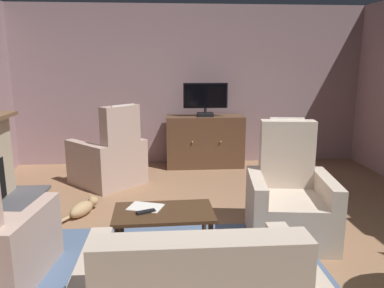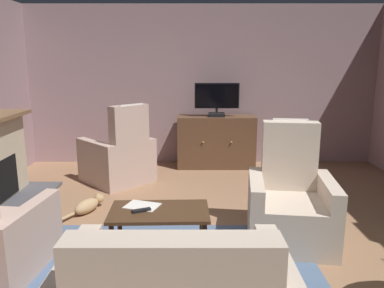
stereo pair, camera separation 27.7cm
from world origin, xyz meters
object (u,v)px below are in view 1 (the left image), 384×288
at_px(tv_cabinet, 205,143).
at_px(coffee_table, 164,217).
at_px(armchair_beside_cabinet, 109,160).
at_px(television, 205,99).
at_px(armchair_by_fireplace, 289,203).
at_px(folded_newspaper, 146,207).
at_px(tv_remote, 146,212).
at_px(cat, 83,208).

height_order(tv_cabinet, coffee_table, tv_cabinet).
relative_size(coffee_table, armchair_beside_cabinet, 0.75).
bearing_deg(tv_cabinet, armchair_beside_cabinet, -150.34).
height_order(television, armchair_by_fireplace, television).
bearing_deg(armchair_beside_cabinet, coffee_table, -70.73).
height_order(coffee_table, armchair_beside_cabinet, armchair_beside_cabinet).
relative_size(television, folded_newspaper, 2.44).
bearing_deg(folded_newspaper, coffee_table, -11.15).
height_order(tv_remote, armchair_beside_cabinet, armchair_beside_cabinet).
height_order(television, coffee_table, television).
bearing_deg(television, coffee_table, -102.94).
relative_size(tv_cabinet, armchair_beside_cabinet, 1.08).
bearing_deg(tv_remote, coffee_table, 169.13).
bearing_deg(coffee_table, armchair_by_fireplace, 16.52).
distance_m(tv_cabinet, television, 0.76).
relative_size(tv_remote, folded_newspaper, 0.57).
distance_m(armchair_by_fireplace, armchair_beside_cabinet, 2.80).
distance_m(tv_cabinet, armchair_beside_cabinet, 1.72).
xyz_separation_m(folded_newspaper, armchair_beside_cabinet, (-0.63, 2.17, -0.12)).
distance_m(television, folded_newspaper, 3.17).
relative_size(tv_remote, cat, 0.28).
distance_m(folded_newspaper, armchair_by_fireplace, 1.48).
height_order(armchair_by_fireplace, armchair_beside_cabinet, armchair_beside_cabinet).
xyz_separation_m(tv_remote, folded_newspaper, (-0.01, 0.13, -0.01)).
bearing_deg(armchair_by_fireplace, television, 102.09).
height_order(television, cat, television).
relative_size(folded_newspaper, armchair_beside_cabinet, 0.25).
xyz_separation_m(armchair_beside_cabinet, cat, (-0.16, -1.16, -0.28)).
xyz_separation_m(tv_cabinet, armchair_by_fireplace, (0.58, -2.74, -0.05)).
relative_size(television, coffee_table, 0.81).
xyz_separation_m(coffee_table, cat, (-0.96, 1.11, -0.33)).
bearing_deg(folded_newspaper, tv_cabinet, 93.14).
xyz_separation_m(armchair_by_fireplace, armchair_beside_cabinet, (-2.07, 1.89, -0.00)).
height_order(tv_remote, armchair_by_fireplace, armchair_by_fireplace).
bearing_deg(tv_remote, armchair_beside_cabinet, -97.77).
bearing_deg(television, cat, -130.27).
xyz_separation_m(coffee_table, armchair_by_fireplace, (1.28, 0.38, -0.05)).
xyz_separation_m(coffee_table, armchair_beside_cabinet, (-0.79, 2.27, -0.05)).
bearing_deg(coffee_table, television, 77.06).
height_order(tv_cabinet, folded_newspaper, tv_cabinet).
bearing_deg(folded_newspaper, cat, 147.22).
distance_m(tv_remote, cat, 1.45).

